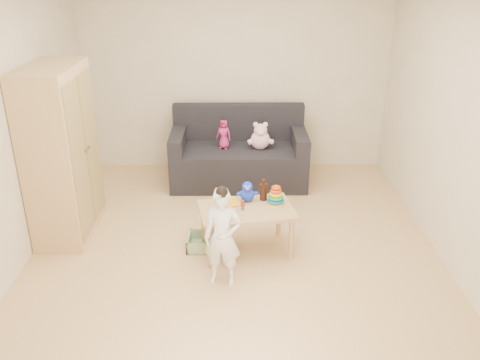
{
  "coord_description": "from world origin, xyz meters",
  "views": [
    {
      "loc": [
        0.02,
        -4.37,
        2.7
      ],
      "look_at": [
        0.05,
        0.25,
        0.65
      ],
      "focal_mm": 38.0,
      "sensor_mm": 36.0,
      "label": 1
    }
  ],
  "objects_px": {
    "sofa": "(239,165)",
    "play_table": "(246,230)",
    "wardrobe": "(61,154)",
    "toddler": "(223,238)"
  },
  "relations": [
    {
      "from": "sofa",
      "to": "play_table",
      "type": "relative_size",
      "value": 1.9
    },
    {
      "from": "wardrobe",
      "to": "play_table",
      "type": "xyz_separation_m",
      "value": [
        1.86,
        -0.43,
        -0.64
      ]
    },
    {
      "from": "wardrobe",
      "to": "sofa",
      "type": "xyz_separation_m",
      "value": [
        1.79,
        1.25,
        -0.64
      ]
    },
    {
      "from": "play_table",
      "to": "toddler",
      "type": "distance_m",
      "value": 0.6
    },
    {
      "from": "sofa",
      "to": "play_table",
      "type": "xyz_separation_m",
      "value": [
        0.07,
        -1.68,
        -0.0
      ]
    },
    {
      "from": "wardrobe",
      "to": "play_table",
      "type": "relative_size",
      "value": 1.96
    },
    {
      "from": "play_table",
      "to": "sofa",
      "type": "bearing_deg",
      "value": 92.27
    },
    {
      "from": "play_table",
      "to": "toddler",
      "type": "height_order",
      "value": "toddler"
    },
    {
      "from": "play_table",
      "to": "toddler",
      "type": "bearing_deg",
      "value": -112.58
    },
    {
      "from": "play_table",
      "to": "toddler",
      "type": "xyz_separation_m",
      "value": [
        -0.22,
        -0.52,
        0.21
      ]
    }
  ]
}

